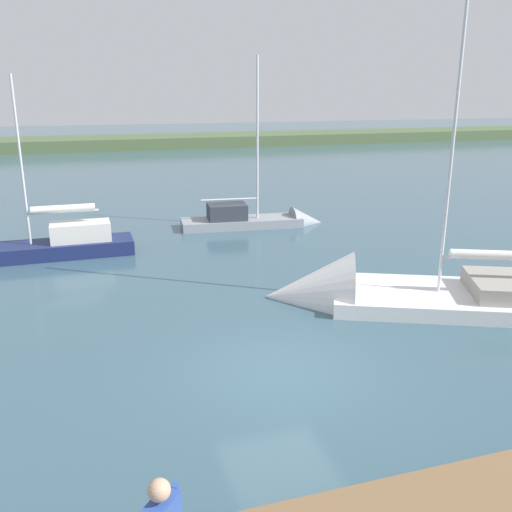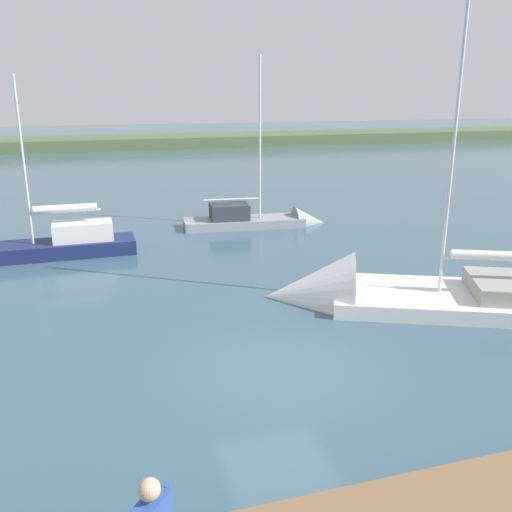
% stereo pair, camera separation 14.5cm
% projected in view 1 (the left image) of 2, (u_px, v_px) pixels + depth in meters
% --- Properties ---
extents(ground_plane, '(200.00, 200.00, 0.00)m').
position_uv_depth(ground_plane, '(280.00, 374.00, 12.49)').
color(ground_plane, '#385666').
extents(far_shoreline, '(180.00, 8.00, 2.40)m').
position_uv_depth(far_shoreline, '(116.00, 148.00, 62.06)').
color(far_shoreline, '#4C603D').
rests_on(far_shoreline, ground_plane).
extents(sailboat_far_left, '(6.98, 1.69, 7.40)m').
position_uv_depth(sailboat_far_left, '(34.00, 251.00, 21.07)').
color(sailboat_far_left, navy).
rests_on(sailboat_far_left, ground_plane).
extents(sailboat_outer_mooring, '(6.84, 2.23, 8.41)m').
position_uv_depth(sailboat_outer_mooring, '(260.00, 223.00, 26.14)').
color(sailboat_outer_mooring, gray).
rests_on(sailboat_outer_mooring, ground_plane).
extents(sailboat_far_right, '(11.02, 7.12, 12.53)m').
position_uv_depth(sailboat_far_right, '(399.00, 300.00, 16.58)').
color(sailboat_far_right, white).
rests_on(sailboat_far_right, ground_plane).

